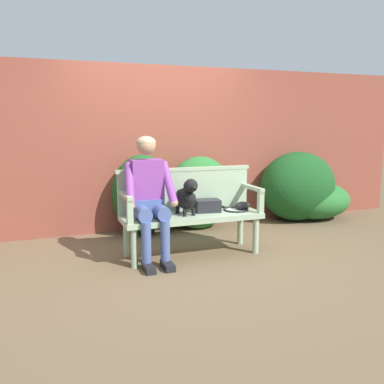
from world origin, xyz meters
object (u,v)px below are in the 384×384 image
object	(u,v)px
garden_bench	(192,220)
tennis_racket	(234,209)
baseball_glove	(243,206)
dog_on_bench	(187,196)
sports_bag	(208,206)
person_seated	(149,193)

from	to	relation	value
garden_bench	tennis_racket	distance (m)	0.54
baseball_glove	tennis_racket	bearing A→B (deg)	142.21
garden_bench	dog_on_bench	bearing A→B (deg)	-161.71
garden_bench	sports_bag	distance (m)	0.26
baseball_glove	sports_bag	distance (m)	0.44
garden_bench	sports_bag	world-z (taller)	sports_bag
person_seated	baseball_glove	bearing A→B (deg)	2.28
baseball_glove	person_seated	bearing A→B (deg)	144.35
dog_on_bench	sports_bag	xyz separation A→B (m)	(0.28, 0.08, -0.14)
person_seated	baseball_glove	size ratio (longest dim) A/B	6.11
garden_bench	dog_on_bench	xyz separation A→B (m)	(-0.07, -0.02, 0.27)
baseball_glove	garden_bench	bearing A→B (deg)	144.78
sports_bag	dog_on_bench	bearing A→B (deg)	-163.99
baseball_glove	sports_bag	bearing A→B (deg)	138.44
garden_bench	dog_on_bench	world-z (taller)	dog_on_bench
person_seated	tennis_racket	world-z (taller)	person_seated
dog_on_bench	sports_bag	size ratio (longest dim) A/B	1.50
garden_bench	person_seated	xyz separation A→B (m)	(-0.50, -0.01, 0.33)
garden_bench	baseball_glove	xyz separation A→B (m)	(0.65, 0.03, 0.11)
garden_bench	sports_bag	xyz separation A→B (m)	(0.21, 0.06, 0.13)
garden_bench	sports_bag	size ratio (longest dim) A/B	5.62
tennis_racket	baseball_glove	xyz separation A→B (m)	(0.11, 0.00, 0.04)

